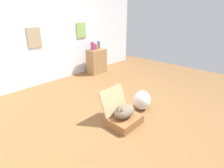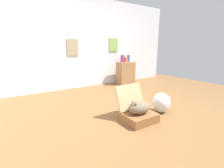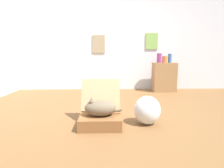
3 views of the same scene
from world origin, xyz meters
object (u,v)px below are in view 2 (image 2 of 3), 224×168
object	(u,v)px
cat	(139,107)
side_table	(126,73)
suitcase_base	(139,117)
plastic_bag_white	(161,103)
vase_round	(126,60)
vase_short	(128,58)
vase_tall	(122,59)

from	to	relation	value
cat	side_table	distance (m)	2.81
suitcase_base	plastic_bag_white	xyz separation A→B (m)	(0.61, 0.06, 0.12)
plastic_bag_white	vase_round	xyz separation A→B (m)	(0.92, 2.29, 0.61)
vase_round	side_table	bearing A→B (deg)	-90.00
suitcase_base	side_table	world-z (taller)	side_table
suitcase_base	vase_short	world-z (taller)	vase_short
plastic_bag_white	vase_tall	distance (m)	2.50
vase_round	cat	bearing A→B (deg)	-123.14
vase_short	vase_round	xyz separation A→B (m)	(-0.14, -0.04, -0.03)
cat	plastic_bag_white	size ratio (longest dim) A/B	1.26
side_table	cat	bearing A→B (deg)	-123.20
plastic_bag_white	vase_tall	bearing A→B (deg)	71.23
vase_short	suitcase_base	bearing A→B (deg)	-124.89
cat	side_table	bearing A→B (deg)	56.80
cat	plastic_bag_white	distance (m)	0.62
vase_tall	vase_short	world-z (taller)	vase_tall
suitcase_base	plastic_bag_white	distance (m)	0.63
plastic_bag_white	suitcase_base	bearing A→B (deg)	-174.05
side_table	vase_short	xyz separation A→B (m)	(0.14, 0.05, 0.47)
side_table	vase_round	world-z (taller)	vase_round
vase_tall	vase_round	distance (m)	0.14
plastic_bag_white	vase_round	world-z (taller)	vase_round
side_table	vase_tall	distance (m)	0.49
cat	side_table	xyz separation A→B (m)	(1.54, 2.35, 0.12)
vase_tall	vase_short	xyz separation A→B (m)	(0.28, 0.04, -0.01)
suitcase_base	side_table	distance (m)	2.82
vase_round	plastic_bag_white	bearing A→B (deg)	-111.84
vase_tall	side_table	bearing A→B (deg)	-2.72
cat	vase_short	size ratio (longest dim) A/B	2.15
vase_short	vase_round	distance (m)	0.15
cat	vase_tall	distance (m)	2.80
cat	vase_tall	bearing A→B (deg)	59.32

